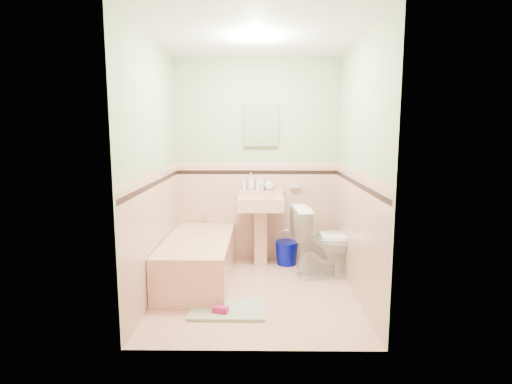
{
  "coord_description": "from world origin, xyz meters",
  "views": [
    {
      "loc": [
        0.05,
        -3.97,
        1.64
      ],
      "look_at": [
        0.0,
        0.25,
        1.0
      ],
      "focal_mm": 28.85,
      "sensor_mm": 36.0,
      "label": 1
    }
  ],
  "objects_px": {
    "bathtub": "(198,261)",
    "soap_bottle_mid": "(260,182)",
    "soap_bottle_left": "(251,181)",
    "shoe": "(221,310)",
    "medicine_cabinet": "(261,125)",
    "sink": "(261,232)",
    "bucket": "(287,253)",
    "toilet": "(328,241)",
    "soap_bottle_right": "(269,184)"
  },
  "relations": [
    {
      "from": "sink",
      "to": "medicine_cabinet",
      "type": "bearing_deg",
      "value": 90.0
    },
    {
      "from": "sink",
      "to": "toilet",
      "type": "height_order",
      "value": "sink"
    },
    {
      "from": "medicine_cabinet",
      "to": "soap_bottle_mid",
      "type": "height_order",
      "value": "medicine_cabinet"
    },
    {
      "from": "medicine_cabinet",
      "to": "shoe",
      "type": "bearing_deg",
      "value": -102.72
    },
    {
      "from": "bathtub",
      "to": "bucket",
      "type": "xyz_separation_m",
      "value": [
        1.0,
        0.58,
        -0.08
      ]
    },
    {
      "from": "soap_bottle_right",
      "to": "toilet",
      "type": "height_order",
      "value": "soap_bottle_right"
    },
    {
      "from": "shoe",
      "to": "bathtub",
      "type": "bearing_deg",
      "value": 124.58
    },
    {
      "from": "soap_bottle_right",
      "to": "shoe",
      "type": "height_order",
      "value": "soap_bottle_right"
    },
    {
      "from": "sink",
      "to": "soap_bottle_mid",
      "type": "distance_m",
      "value": 0.6
    },
    {
      "from": "soap_bottle_mid",
      "to": "soap_bottle_right",
      "type": "xyz_separation_m",
      "value": [
        0.11,
        0.0,
        -0.01
      ]
    },
    {
      "from": "toilet",
      "to": "shoe",
      "type": "bearing_deg",
      "value": 125.58
    },
    {
      "from": "shoe",
      "to": "sink",
      "type": "bearing_deg",
      "value": 88.98
    },
    {
      "from": "bathtub",
      "to": "soap_bottle_right",
      "type": "relative_size",
      "value": 9.66
    },
    {
      "from": "soap_bottle_left",
      "to": "soap_bottle_mid",
      "type": "height_order",
      "value": "soap_bottle_left"
    },
    {
      "from": "soap_bottle_left",
      "to": "toilet",
      "type": "xyz_separation_m",
      "value": [
        0.87,
        -0.52,
        -0.61
      ]
    },
    {
      "from": "soap_bottle_left",
      "to": "soap_bottle_mid",
      "type": "distance_m",
      "value": 0.12
    },
    {
      "from": "soap_bottle_right",
      "to": "soap_bottle_mid",
      "type": "bearing_deg",
      "value": 180.0
    },
    {
      "from": "soap_bottle_right",
      "to": "bucket",
      "type": "xyz_separation_m",
      "value": [
        0.21,
        -0.13,
        -0.84
      ]
    },
    {
      "from": "sink",
      "to": "shoe",
      "type": "bearing_deg",
      "value": -104.59
    },
    {
      "from": "sink",
      "to": "soap_bottle_right",
      "type": "bearing_deg",
      "value": 59.78
    },
    {
      "from": "soap_bottle_mid",
      "to": "bucket",
      "type": "bearing_deg",
      "value": -21.28
    },
    {
      "from": "soap_bottle_left",
      "to": "soap_bottle_right",
      "type": "bearing_deg",
      "value": 0.0
    },
    {
      "from": "soap_bottle_mid",
      "to": "toilet",
      "type": "xyz_separation_m",
      "value": [
        0.76,
        -0.52,
        -0.59
      ]
    },
    {
      "from": "bucket",
      "to": "toilet",
      "type": "bearing_deg",
      "value": -41.92
    },
    {
      "from": "bathtub",
      "to": "toilet",
      "type": "bearing_deg",
      "value": 7.69
    },
    {
      "from": "bucket",
      "to": "soap_bottle_right",
      "type": "bearing_deg",
      "value": 149.55
    },
    {
      "from": "soap_bottle_right",
      "to": "toilet",
      "type": "bearing_deg",
      "value": -38.5
    },
    {
      "from": "soap_bottle_left",
      "to": "toilet",
      "type": "height_order",
      "value": "soap_bottle_left"
    },
    {
      "from": "shoe",
      "to": "medicine_cabinet",
      "type": "bearing_deg",
      "value": 90.85
    },
    {
      "from": "bathtub",
      "to": "soap_bottle_mid",
      "type": "xyz_separation_m",
      "value": [
        0.68,
        0.71,
        0.77
      ]
    },
    {
      "from": "sink",
      "to": "bucket",
      "type": "xyz_separation_m",
      "value": [
        0.32,
        0.05,
        -0.28
      ]
    },
    {
      "from": "toilet",
      "to": "bucket",
      "type": "bearing_deg",
      "value": 40.69
    },
    {
      "from": "medicine_cabinet",
      "to": "toilet",
      "type": "xyz_separation_m",
      "value": [
        0.75,
        -0.55,
        -1.3
      ]
    },
    {
      "from": "medicine_cabinet",
      "to": "soap_bottle_right",
      "type": "xyz_separation_m",
      "value": [
        0.1,
        -0.03,
        -0.71
      ]
    },
    {
      "from": "medicine_cabinet",
      "to": "shoe",
      "type": "height_order",
      "value": "medicine_cabinet"
    },
    {
      "from": "bathtub",
      "to": "soap_bottle_left",
      "type": "xyz_separation_m",
      "value": [
        0.56,
        0.71,
        0.79
      ]
    },
    {
      "from": "soap_bottle_mid",
      "to": "shoe",
      "type": "height_order",
      "value": "soap_bottle_mid"
    },
    {
      "from": "bathtub",
      "to": "sink",
      "type": "xyz_separation_m",
      "value": [
        0.68,
        0.53,
        0.2
      ]
    },
    {
      "from": "bathtub",
      "to": "shoe",
      "type": "distance_m",
      "value": 0.92
    },
    {
      "from": "soap_bottle_mid",
      "to": "soap_bottle_right",
      "type": "relative_size",
      "value": 1.18
    },
    {
      "from": "sink",
      "to": "soap_bottle_right",
      "type": "xyz_separation_m",
      "value": [
        0.1,
        0.18,
        0.56
      ]
    },
    {
      "from": "sink",
      "to": "bucket",
      "type": "height_order",
      "value": "sink"
    },
    {
      "from": "sink",
      "to": "soap_bottle_left",
      "type": "distance_m",
      "value": 0.63
    },
    {
      "from": "sink",
      "to": "toilet",
      "type": "xyz_separation_m",
      "value": [
        0.75,
        -0.34,
        -0.02
      ]
    },
    {
      "from": "sink",
      "to": "soap_bottle_left",
      "type": "relative_size",
      "value": 4.05
    },
    {
      "from": "soap_bottle_mid",
      "to": "toilet",
      "type": "height_order",
      "value": "soap_bottle_mid"
    },
    {
      "from": "bathtub",
      "to": "sink",
      "type": "relative_size",
      "value": 1.77
    },
    {
      "from": "bathtub",
      "to": "medicine_cabinet",
      "type": "xyz_separation_m",
      "value": [
        0.68,
        0.74,
        1.47
      ]
    },
    {
      "from": "medicine_cabinet",
      "to": "soap_bottle_left",
      "type": "height_order",
      "value": "medicine_cabinet"
    },
    {
      "from": "toilet",
      "to": "soap_bottle_mid",
      "type": "bearing_deg",
      "value": 48.36
    }
  ]
}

